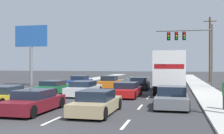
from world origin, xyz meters
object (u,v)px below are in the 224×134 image
object	(u,v)px
traffic_signal_mast	(186,40)
roadside_billboard	(31,43)
car_orange	(110,83)
box_truck	(170,70)
car_blue	(80,82)
car_tan	(96,103)
car_white	(84,89)
car_maroon	(34,102)
car_green	(54,88)
car_black	(139,84)
car_red	(127,90)
car_gray	(172,98)
car_yellow	(4,96)
utility_pole_far	(210,49)

from	to	relation	value
traffic_signal_mast	roadside_billboard	bearing A→B (deg)	-167.84
car_orange	box_truck	size ratio (longest dim) A/B	0.46
car_blue	car_tan	world-z (taller)	car_blue
car_orange	car_white	xyz separation A→B (m)	(-0.37, -7.75, -0.03)
car_blue	car_tan	distance (m)	18.05
car_maroon	car_green	bearing A→B (deg)	108.16
car_green	roadside_billboard	bearing A→B (deg)	129.85
car_green	traffic_signal_mast	world-z (taller)	traffic_signal_mast
car_black	car_red	distance (m)	6.99
car_orange	box_truck	distance (m)	7.87
car_green	roadside_billboard	world-z (taller)	roadside_billboard
car_blue	car_orange	bearing A→B (deg)	-16.58
car_tan	car_gray	bearing A→B (deg)	39.03
roadside_billboard	traffic_signal_mast	bearing A→B (deg)	12.16
car_white	car_orange	bearing A→B (deg)	87.28
car_tan	traffic_signal_mast	bearing A→B (deg)	75.82
car_red	roadside_billboard	xyz separation A→B (m)	(-13.23, 8.80, 4.64)
car_yellow	car_white	world-z (taller)	car_white
car_green	car_red	world-z (taller)	car_red
car_black	roadside_billboard	bearing A→B (deg)	172.26
car_black	car_gray	xyz separation A→B (m)	(3.47, -11.78, 0.00)
car_green	utility_pole_far	size ratio (longest dim) A/B	0.49
car_orange	car_maroon	size ratio (longest dim) A/B	0.97
traffic_signal_mast	roadside_billboard	distance (m)	18.63
car_red	car_blue	bearing A→B (deg)	128.33
utility_pole_far	car_maroon	bearing A→B (deg)	-112.82
box_truck	car_gray	world-z (taller)	box_truck
car_yellow	car_gray	world-z (taller)	car_gray
car_white	car_black	size ratio (longest dim) A/B	1.13
car_blue	car_tan	bearing A→B (deg)	-67.89
car_blue	traffic_signal_mast	size ratio (longest dim) A/B	0.56
car_red	box_truck	world-z (taller)	box_truck
car_orange	car_gray	distance (m)	14.24
car_yellow	car_black	bearing A→B (deg)	61.76
car_yellow	car_maroon	world-z (taller)	car_maroon
car_black	traffic_signal_mast	world-z (taller)	traffic_signal_mast
car_maroon	car_orange	bearing A→B (deg)	88.41
car_orange	utility_pole_far	bearing A→B (deg)	48.30
car_tan	utility_pole_far	size ratio (longest dim) A/B	0.46
car_tan	box_truck	xyz separation A→B (m)	(3.48, 11.35, 1.52)
car_green	car_maroon	distance (m)	9.43
box_truck	roadside_billboard	size ratio (longest dim) A/B	1.28
car_yellow	car_tan	bearing A→B (deg)	-15.80
car_yellow	utility_pole_far	world-z (taller)	utility_pole_far
car_orange	utility_pole_far	distance (m)	18.25
car_orange	box_truck	world-z (taller)	box_truck
car_red	utility_pole_far	xyz separation A→B (m)	(8.60, 20.98, 4.33)
car_red	box_truck	size ratio (longest dim) A/B	0.48
car_tan	box_truck	distance (m)	11.97
car_black	car_tan	distance (m)	14.85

